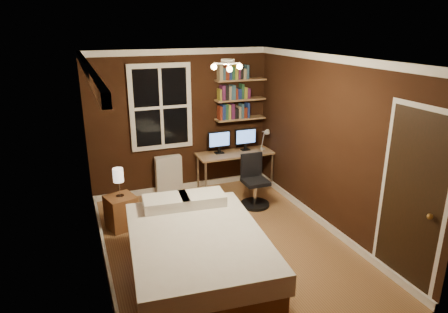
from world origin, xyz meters
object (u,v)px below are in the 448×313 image
object	(u,v)px
bedside_lamp	(119,183)
desk	(235,156)
desk_lamp	(265,139)
monitor_right	(246,139)
office_chair	(254,187)
monitor_left	(219,142)
nightstand	(121,212)
radiator	(169,175)
bed	(197,252)

from	to	relation	value
bedside_lamp	desk	world-z (taller)	bedside_lamp
desk	desk_lamp	xyz separation A→B (m)	(0.55, -0.08, 0.28)
desk	monitor_right	size ratio (longest dim) A/B	3.37
bedside_lamp	office_chair	xyz separation A→B (m)	(2.16, -0.01, -0.40)
monitor_right	monitor_left	bearing A→B (deg)	180.00
nightstand	radiator	xyz separation A→B (m)	(0.96, 0.99, 0.10)
monitor_left	desk_lamp	world-z (taller)	desk_lamp
bedside_lamp	nightstand	bearing A→B (deg)	0.00
bedside_lamp	monitor_left	xyz separation A→B (m)	(1.88, 0.89, 0.16)
desk	office_chair	size ratio (longest dim) A/B	1.62
nightstand	office_chair	distance (m)	2.16
monitor_left	radiator	bearing A→B (deg)	174.20
bed	radiator	world-z (taller)	bed
monitor_left	office_chair	bearing A→B (deg)	-73.04
nightstand	desk	distance (m)	2.35
desk_lamp	office_chair	size ratio (longest dim) A/B	0.51
bedside_lamp	office_chair	size ratio (longest dim) A/B	0.50
bedside_lamp	monitor_right	world-z (taller)	monitor_right
radiator	desk_lamp	world-z (taller)	desk_lamp
bed	radiator	xyz separation A→B (m)	(0.28, 2.54, 0.04)
desk	desk_lamp	size ratio (longest dim) A/B	3.21
nightstand	bedside_lamp	bearing A→B (deg)	0.00
desk	monitor_left	size ratio (longest dim) A/B	3.37
nightstand	bed	bearing A→B (deg)	-82.90
nightstand	radiator	distance (m)	1.38
bed	desk	size ratio (longest dim) A/B	1.58
radiator	office_chair	bearing A→B (deg)	-39.80
radiator	desk	bearing A→B (deg)	-7.75
desk	bedside_lamp	bearing A→B (deg)	-159.23
bedside_lamp	monitor_right	bearing A→B (deg)	20.40
bed	radiator	size ratio (longest dim) A/B	3.25
bedside_lamp	desk_lamp	bearing A→B (deg)	15.28
bedside_lamp	desk	bearing A→B (deg)	20.77
bed	nightstand	distance (m)	1.69
monitor_left	office_chair	size ratio (longest dim) A/B	0.48
radiator	monitor_right	xyz separation A→B (m)	(1.44, -0.09, 0.53)
monitor_left	office_chair	xyz separation A→B (m)	(0.28, -0.91, -0.56)
desk	monitor_left	world-z (taller)	monitor_left
bed	monitor_left	size ratio (longest dim) A/B	5.34
desk_lamp	monitor_right	bearing A→B (deg)	154.98
bedside_lamp	monitor_left	world-z (taller)	monitor_left
nightstand	desk_lamp	bearing A→B (deg)	-1.31
bedside_lamp	desk_lamp	xyz separation A→B (m)	(2.72, 0.74, 0.18)
monitor_right	bed	bearing A→B (deg)	-125.19
radiator	monitor_left	distance (m)	1.07
desk	bed	bearing A→B (deg)	-122.13
monitor_left	monitor_right	xyz separation A→B (m)	(0.52, 0.00, 0.00)
office_chair	monitor_right	bearing A→B (deg)	75.44
nightstand	bedside_lamp	distance (m)	0.46
bed	bedside_lamp	distance (m)	1.74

